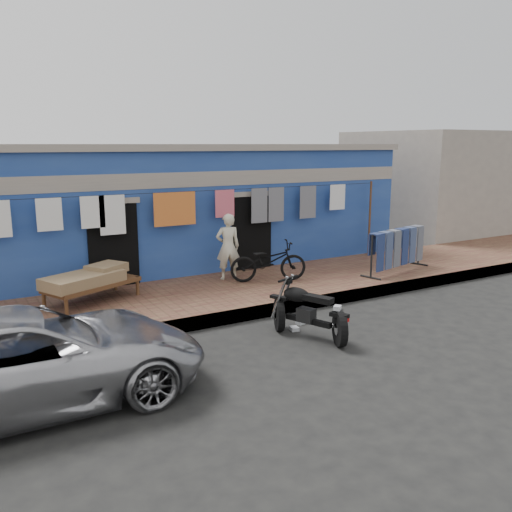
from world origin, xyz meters
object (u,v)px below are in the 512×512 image
at_px(motorcycle, 309,310).
at_px(charpoy, 92,286).
at_px(seated_person, 228,247).
at_px(jeans_rack, 397,250).
at_px(car, 27,357).
at_px(bicycle, 268,257).

bearing_deg(motorcycle, charpoy, 109.78).
relative_size(seated_person, jeans_rack, 0.67).
relative_size(car, motorcycle, 2.79).
distance_m(motorcycle, charpoy, 4.43).
distance_m(car, seated_person, 6.22).
relative_size(bicycle, motorcycle, 1.04).
bearing_deg(jeans_rack, charpoy, 171.43).
relative_size(seated_person, motorcycle, 0.92).
xyz_separation_m(seated_person, jeans_rack, (3.99, -1.37, -0.23)).
distance_m(car, jeans_rack, 9.21).
bearing_deg(motorcycle, bicycle, 50.02).
bearing_deg(car, motorcycle, -87.25).
distance_m(bicycle, motorcycle, 3.17).
distance_m(bicycle, jeans_rack, 3.35).
bearing_deg(jeans_rack, seated_person, 161.09).
bearing_deg(seated_person, bicycle, 152.88).
height_order(car, jeans_rack, jeans_rack).
xyz_separation_m(car, bicycle, (5.60, 3.23, 0.15)).
relative_size(motorcycle, jeans_rack, 0.73).
height_order(seated_person, jeans_rack, seated_person).
height_order(seated_person, bicycle, seated_person).
bearing_deg(charpoy, jeans_rack, -8.57).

